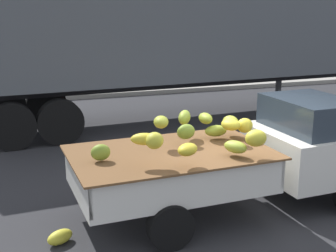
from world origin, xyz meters
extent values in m
plane|color=#28282B|center=(0.00, 0.00, 0.00)|extent=(220.00, 220.00, 0.00)
cube|color=gray|center=(0.00, 10.01, 0.08)|extent=(80.00, 0.80, 0.16)
cube|color=silver|center=(1.43, 0.00, 0.79)|extent=(2.13, 1.81, 0.78)
cube|color=#28333D|center=(1.23, -0.01, 1.44)|extent=(1.20, 1.56, 0.52)
cube|color=silver|center=(-1.27, -0.12, 0.58)|extent=(2.90, 1.84, 0.08)
cube|color=silver|center=(-1.30, 0.71, 0.84)|extent=(2.83, 0.18, 0.44)
cube|color=silver|center=(-1.23, -0.96, 0.84)|extent=(2.83, 0.18, 0.44)
cube|color=silver|center=(0.12, -0.06, 0.84)|extent=(0.13, 1.72, 0.44)
cube|color=silver|center=(-2.65, -0.19, 0.84)|extent=(0.13, 1.72, 0.44)
cube|color=#B21914|center=(-1.30, 0.74, 0.80)|extent=(2.71, 0.13, 0.07)
cube|color=brown|center=(-1.27, -0.12, 1.07)|extent=(3.03, 1.96, 0.03)
ellipsoid|color=#91A22E|center=(-0.37, 0.25, 1.22)|extent=(0.38, 0.21, 0.18)
ellipsoid|color=olive|center=(-2.33, -0.24, 1.22)|extent=(0.28, 0.20, 0.23)
ellipsoid|color=gold|center=(-1.69, -0.68, 1.45)|extent=(0.35, 0.35, 0.22)
ellipsoid|color=olive|center=(-0.51, 0.35, 1.42)|extent=(0.22, 0.37, 0.17)
ellipsoid|color=#8DA431|center=(-0.82, 0.47, 1.43)|extent=(0.36, 0.42, 0.23)
ellipsoid|color=olive|center=(-0.95, 0.08, 1.30)|extent=(0.32, 0.22, 0.24)
ellipsoid|color=gold|center=(-0.25, -0.03, 1.38)|extent=(0.36, 0.40, 0.17)
ellipsoid|color=#9EAA2F|center=(-1.33, 0.12, 1.48)|extent=(0.31, 0.37, 0.18)
ellipsoid|color=gold|center=(-0.24, -0.80, 1.38)|extent=(0.34, 0.30, 0.24)
ellipsoid|color=gold|center=(-1.28, -0.83, 1.33)|extent=(0.41, 0.39, 0.16)
ellipsoid|color=#97A931|center=(-0.48, -0.65, 1.23)|extent=(0.36, 0.43, 0.17)
ellipsoid|color=gold|center=(0.04, 0.05, 1.33)|extent=(0.36, 0.36, 0.23)
ellipsoid|color=#A5AC2E|center=(-0.07, 0.33, 1.31)|extent=(0.27, 0.35, 0.23)
ellipsoid|color=yellow|center=(-1.79, -0.59, 1.45)|extent=(0.42, 0.30, 0.16)
cylinder|color=black|center=(1.45, 0.82, 0.32)|extent=(0.65, 0.23, 0.64)
cylinder|color=black|center=(-1.64, 0.69, 0.32)|extent=(0.65, 0.23, 0.64)
cylinder|color=black|center=(-1.56, -0.97, 0.32)|extent=(0.65, 0.23, 0.64)
cube|color=#4C5156|center=(1.13, 5.80, 2.60)|extent=(12.12, 3.15, 2.70)
cube|color=black|center=(1.13, 5.80, 1.10)|extent=(11.05, 1.00, 0.30)
cylinder|color=black|center=(-2.53, 6.81, 0.54)|extent=(1.09, 0.36, 1.08)
cylinder|color=black|center=(-2.40, 4.41, 0.54)|extent=(1.09, 0.36, 1.08)
cylinder|color=black|center=(-3.61, 6.75, 0.54)|extent=(1.09, 0.36, 1.08)
cylinder|color=black|center=(-3.48, 4.35, 0.54)|extent=(1.09, 0.36, 1.08)
cylinder|color=#38383A|center=(4.42, 5.98, 0.62)|extent=(0.18, 0.18, 1.25)
ellipsoid|color=gold|center=(-2.95, -0.35, 0.10)|extent=(0.43, 0.36, 0.20)
camera|label=1|loc=(-3.40, -6.20, 3.16)|focal=49.07mm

